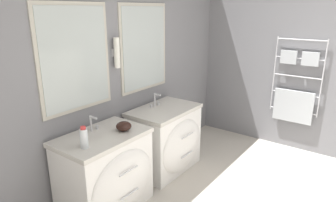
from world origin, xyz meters
name	(u,v)px	position (x,y,z in m)	size (l,w,h in m)	color
wall_back	(113,69)	(0.00, 2.18, 1.31)	(5.71, 0.14, 2.60)	slate
wall_right	(284,57)	(2.09, 0.96, 1.29)	(0.13, 4.23, 2.60)	slate
vanity_left	(107,172)	(-0.50, 1.81, 0.41)	(0.87, 0.62, 0.80)	white
vanity_right	(167,139)	(0.48, 1.81, 0.41)	(0.87, 0.62, 0.80)	white
faucet_left	(92,124)	(-0.50, 1.99, 0.87)	(0.17, 0.10, 0.16)	silver
faucet_right	(155,100)	(0.48, 1.99, 0.87)	(0.17, 0.10, 0.16)	silver
toiletry_bottle	(84,138)	(-0.78, 1.76, 0.89)	(0.07, 0.07, 0.20)	silver
amenity_bowl	(124,126)	(-0.30, 1.75, 0.84)	(0.15, 0.15, 0.09)	black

